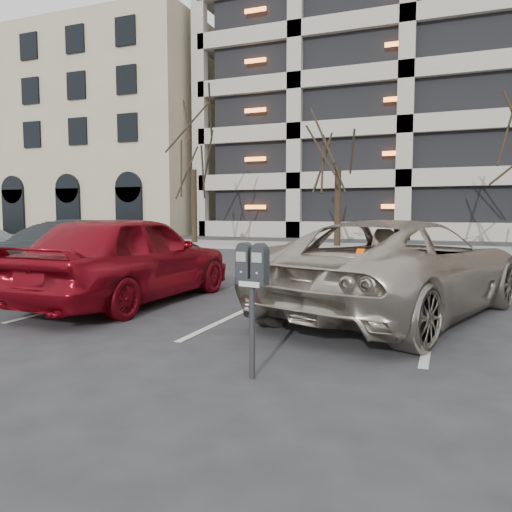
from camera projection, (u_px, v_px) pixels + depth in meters
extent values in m
plane|color=#28282B|center=(297.00, 348.00, 5.75)|extent=(140.00, 140.00, 0.00)
cube|color=gray|center=(409.00, 249.00, 20.58)|extent=(80.00, 4.00, 0.12)
cube|color=silver|center=(7.00, 287.00, 10.43)|extent=(0.10, 5.20, 0.00)
cube|color=silver|center=(118.00, 295.00, 9.41)|extent=(0.10, 5.20, 0.00)
cube|color=silver|center=(256.00, 305.00, 8.39)|extent=(0.10, 5.20, 0.00)
cube|color=silver|center=(432.00, 318.00, 7.37)|extent=(0.10, 5.20, 0.00)
cube|color=tan|center=(87.00, 144.00, 43.11)|extent=(26.00, 16.00, 15.00)
cylinder|color=black|center=(194.00, 207.00, 24.07)|extent=(0.28, 0.28, 3.61)
cylinder|color=black|center=(338.00, 208.00, 21.52)|extent=(0.28, 0.28, 3.51)
cylinder|color=black|center=(252.00, 331.00, 4.65)|extent=(0.06, 0.06, 0.90)
cube|color=black|center=(252.00, 281.00, 4.61)|extent=(0.31, 0.15, 0.06)
cube|color=silver|center=(249.00, 284.00, 4.56)|extent=(0.22, 0.04, 0.05)
cube|color=gray|center=(241.00, 257.00, 4.58)|extent=(0.11, 0.03, 0.09)
cube|color=gray|center=(256.00, 258.00, 4.49)|extent=(0.11, 0.03, 0.09)
imported|color=#B7AC9C|center=(399.00, 268.00, 7.54)|extent=(3.96, 5.71, 1.45)
cube|color=#E75204|center=(367.00, 220.00, 6.75)|extent=(0.10, 0.20, 0.01)
imported|color=maroon|center=(130.00, 258.00, 8.57)|extent=(1.93, 4.60, 1.56)
imported|color=black|center=(109.00, 256.00, 9.78)|extent=(2.17, 4.47, 1.41)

